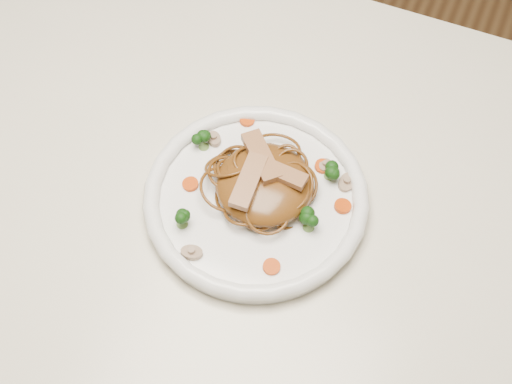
% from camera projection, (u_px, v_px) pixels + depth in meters
% --- Properties ---
extents(ground, '(4.00, 4.00, 0.00)m').
position_uv_depth(ground, '(225.00, 379.00, 1.55)').
color(ground, '#56361D').
rests_on(ground, ground).
extents(table, '(1.20, 0.80, 0.75)m').
position_uv_depth(table, '(207.00, 230.00, 0.99)').
color(table, silver).
rests_on(table, ground).
extents(plate, '(0.28, 0.28, 0.02)m').
position_uv_depth(plate, '(256.00, 202.00, 0.89)').
color(plate, white).
rests_on(plate, table).
extents(noodle_mound, '(0.15, 0.15, 0.04)m').
position_uv_depth(noodle_mound, '(265.00, 184.00, 0.88)').
color(noodle_mound, brown).
rests_on(noodle_mound, plate).
extents(chicken_a, '(0.06, 0.03, 0.01)m').
position_uv_depth(chicken_a, '(281.00, 173.00, 0.86)').
color(chicken_a, '#A3744D').
rests_on(chicken_a, noodle_mound).
extents(chicken_b, '(0.07, 0.07, 0.01)m').
position_uv_depth(chicken_b, '(261.00, 157.00, 0.87)').
color(chicken_b, '#A3744D').
rests_on(chicken_b, noodle_mound).
extents(chicken_c, '(0.03, 0.07, 0.01)m').
position_uv_depth(chicken_c, '(248.00, 181.00, 0.85)').
color(chicken_c, '#A3744D').
rests_on(chicken_c, noodle_mound).
extents(broccoli_0, '(0.03, 0.03, 0.03)m').
position_uv_depth(broccoli_0, '(330.00, 169.00, 0.89)').
color(broccoli_0, '#15430D').
rests_on(broccoli_0, plate).
extents(broccoli_1, '(0.03, 0.03, 0.03)m').
position_uv_depth(broccoli_1, '(203.00, 140.00, 0.91)').
color(broccoli_1, '#15430D').
rests_on(broccoli_1, plate).
extents(broccoli_2, '(0.03, 0.03, 0.03)m').
position_uv_depth(broccoli_2, '(181.00, 218.00, 0.85)').
color(broccoli_2, '#15430D').
rests_on(broccoli_2, plate).
extents(broccoli_3, '(0.04, 0.04, 0.03)m').
position_uv_depth(broccoli_3, '(309.00, 221.00, 0.85)').
color(broccoli_3, '#15430D').
rests_on(broccoli_3, plate).
extents(carrot_0, '(0.02, 0.02, 0.00)m').
position_uv_depth(carrot_0, '(323.00, 166.00, 0.91)').
color(carrot_0, '#D14B07').
rests_on(carrot_0, plate).
extents(carrot_1, '(0.02, 0.02, 0.00)m').
position_uv_depth(carrot_1, '(190.00, 184.00, 0.89)').
color(carrot_1, '#D14B07').
rests_on(carrot_1, plate).
extents(carrot_2, '(0.03, 0.03, 0.00)m').
position_uv_depth(carrot_2, '(343.00, 206.00, 0.88)').
color(carrot_2, '#D14B07').
rests_on(carrot_2, plate).
extents(carrot_3, '(0.03, 0.03, 0.00)m').
position_uv_depth(carrot_3, '(247.00, 120.00, 0.95)').
color(carrot_3, '#D14B07').
rests_on(carrot_3, plate).
extents(carrot_4, '(0.03, 0.03, 0.00)m').
position_uv_depth(carrot_4, '(272.00, 267.00, 0.84)').
color(carrot_4, '#D14B07').
rests_on(carrot_4, plate).
extents(mushroom_0, '(0.03, 0.03, 0.01)m').
position_uv_depth(mushroom_0, '(192.00, 253.00, 0.84)').
color(mushroom_0, gray).
rests_on(mushroom_0, plate).
extents(mushroom_1, '(0.03, 0.03, 0.01)m').
position_uv_depth(mushroom_1, '(346.00, 182.00, 0.89)').
color(mushroom_1, gray).
rests_on(mushroom_1, plate).
extents(mushroom_2, '(0.03, 0.03, 0.01)m').
position_uv_depth(mushroom_2, '(214.00, 139.00, 0.93)').
color(mushroom_2, gray).
rests_on(mushroom_2, plate).
extents(mushroom_3, '(0.02, 0.02, 0.01)m').
position_uv_depth(mushroom_3, '(325.00, 166.00, 0.91)').
color(mushroom_3, gray).
rests_on(mushroom_3, plate).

